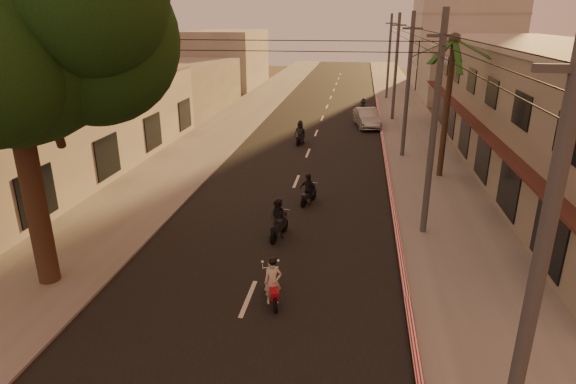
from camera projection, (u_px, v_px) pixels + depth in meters
name	position (u px, v px, depth m)	size (l,w,h in m)	color
ground	(233.00, 337.00, 13.82)	(160.00, 160.00, 0.00)	#383023
road	(308.00, 153.00, 32.40)	(10.00, 140.00, 0.02)	black
sidewalk_right	(422.00, 157.00, 31.35)	(5.00, 140.00, 0.12)	slate
sidewalk_left	(201.00, 148.00, 33.42)	(5.00, 140.00, 0.12)	slate
curb_stripe	(388.00, 179.00, 27.02)	(0.20, 60.00, 0.20)	#AE1216
shophouse_row	(549.00, 110.00, 27.37)	(8.80, 34.20, 7.30)	gray
left_building	(58.00, 128.00, 27.87)	(8.20, 24.20, 5.20)	#ADA79C
broadleaf_tree	(17.00, 23.00, 13.82)	(9.60, 8.70, 12.10)	black
palm_tree	(454.00, 47.00, 25.13)	(5.00, 5.00, 8.20)	black
utility_poles	(410.00, 54.00, 29.31)	(1.20, 48.26, 9.00)	#38383A
filler_right	(460.00, 72.00, 52.67)	(8.00, 14.00, 6.00)	#ADA79C
filler_left_near	(180.00, 88.00, 46.59)	(8.00, 14.00, 4.40)	#ADA79C
filler_left_far	(228.00, 59.00, 62.87)	(8.00, 14.00, 7.00)	#ADA79C
scooter_red	(273.00, 283.00, 15.24)	(0.86, 1.62, 1.63)	black
scooter_mid_a	(279.00, 220.00, 19.69)	(1.08, 1.81, 1.80)	black
scooter_mid_b	(308.00, 190.00, 23.36)	(1.12, 1.58, 1.60)	black
scooter_far_a	(300.00, 134.00, 34.37)	(0.96, 1.79, 1.76)	black
scooter_far_b	(363.00, 109.00, 43.81)	(1.13, 1.76, 1.72)	black
parked_car	(367.00, 118.00, 39.86)	(2.46, 4.89, 1.54)	gray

